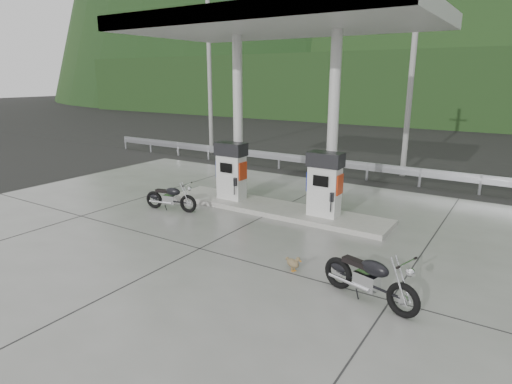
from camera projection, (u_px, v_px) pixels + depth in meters
The scene contains 17 objects.
ground at pixel (225, 237), 10.95m from camera, with size 160.00×160.00×0.00m, color black.
forecourt_apron at pixel (225, 236), 10.95m from camera, with size 18.00×14.00×0.02m, color slate.
pump_island at pixel (274, 209), 12.95m from camera, with size 7.00×1.40×0.15m, color gray.
gas_pump_left at pixel (231, 171), 13.53m from camera, with size 0.95×0.55×1.80m, color silver, non-canonical shape.
gas_pump_right at pixel (325, 184), 11.86m from camera, with size 0.95×0.55×1.80m, color silver, non-canonical shape.
canopy_column_left at pixel (238, 119), 13.44m from camera, with size 0.30×0.30×5.00m, color silver.
canopy_column_right at pixel (333, 125), 11.77m from camera, with size 0.30×0.30×5.00m, color silver.
canopy_roof at pixel (277, 23), 11.57m from camera, with size 8.50×5.00×0.40m, color silver.
guardrail at pixel (344, 160), 17.25m from camera, with size 26.00×0.16×1.42m, color #9FA0A6, non-canonical shape.
road at pixel (370, 163), 20.28m from camera, with size 60.00×7.00×0.01m, color black.
utility_pole_a at pixel (210, 76), 21.79m from camera, with size 0.22×0.22×8.00m, color gray.
utility_pole_b at pixel (411, 76), 16.56m from camera, with size 0.22×0.22×8.00m, color gray.
tree_band at pixel (447, 89), 34.50m from camera, with size 80.00×6.00×6.00m, color black.
forested_hills at pixel (483, 106), 59.62m from camera, with size 100.00×40.00×140.00m, color black, non-canonical shape.
motorcycle_left at pixel (171, 198), 12.95m from camera, with size 1.63×0.52×0.77m, color black, non-canonical shape.
motorcycle_right at pixel (369, 279), 7.66m from camera, with size 1.86×0.59×0.88m, color black, non-canonical shape.
duck at pixel (293, 263), 8.96m from camera, with size 0.43×0.12×0.31m, color brown, non-canonical shape.
Camera 1 is at (6.23, -8.20, 3.96)m, focal length 30.00 mm.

